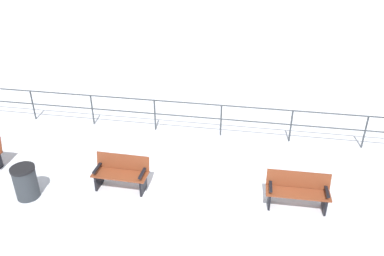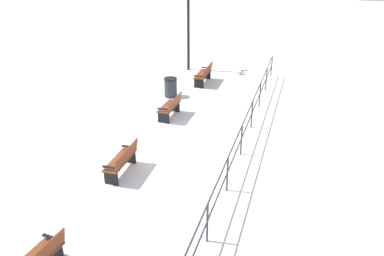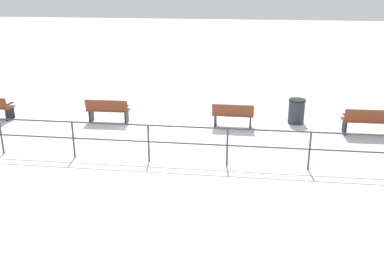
# 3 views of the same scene
# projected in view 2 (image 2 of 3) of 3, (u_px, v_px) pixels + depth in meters

# --- Properties ---
(ground_plane) EXTENTS (80.00, 80.00, 0.00)m
(ground_plane) POSITION_uv_depth(u_px,v_px,m) (152.00, 141.00, 13.32)
(ground_plane) COLOR white
(ground_plane) RESTS_ON ground
(bench_nearest) EXTENTS (0.59, 1.61, 0.89)m
(bench_nearest) POSITION_uv_depth(u_px,v_px,m) (204.00, 74.00, 18.60)
(bench_nearest) COLOR brown
(bench_nearest) RESTS_ON ground
(bench_second) EXTENTS (0.57, 1.37, 0.85)m
(bench_second) POSITION_uv_depth(u_px,v_px,m) (171.00, 107.00, 14.98)
(bench_second) COLOR brown
(bench_second) RESTS_ON ground
(bench_third) EXTENTS (0.54, 1.46, 0.85)m
(bench_third) POSITION_uv_depth(u_px,v_px,m) (122.00, 160.00, 11.29)
(bench_third) COLOR brown
(bench_third) RESTS_ON ground
(lamppost_near) EXTENTS (0.32, 1.04, 4.43)m
(lamppost_near) POSITION_uv_depth(u_px,v_px,m) (188.00, 9.00, 19.47)
(lamppost_near) COLOR black
(lamppost_near) RESTS_ON ground
(waterfront_railing) EXTENTS (0.05, 16.88, 1.05)m
(waterfront_railing) POSITION_uv_depth(u_px,v_px,m) (242.00, 134.00, 12.21)
(waterfront_railing) COLOR #383D42
(waterfront_railing) RESTS_ON ground
(trash_bin) EXTENTS (0.57, 0.57, 0.84)m
(trash_bin) POSITION_uv_depth(u_px,v_px,m) (171.00, 87.00, 17.02)
(trash_bin) COLOR #2D3338
(trash_bin) RESTS_ON ground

